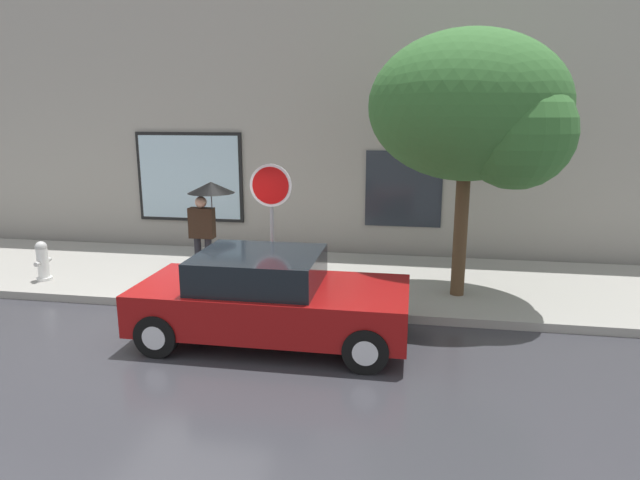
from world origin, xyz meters
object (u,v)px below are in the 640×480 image
pedestrian_with_umbrella (208,204)px  parked_car (270,298)px  street_tree (478,112)px  fire_hydrant (43,261)px  stop_sign (271,204)px

pedestrian_with_umbrella → parked_car: bearing=-52.1°
pedestrian_with_umbrella → street_tree: size_ratio=0.42×
fire_hydrant → pedestrian_with_umbrella: pedestrian_with_umbrella is taller
fire_hydrant → parked_car: bearing=-19.2°
fire_hydrant → pedestrian_with_umbrella: (3.32, 0.62, 1.15)m
pedestrian_with_umbrella → stop_sign: bearing=-28.7°
parked_car → pedestrian_with_umbrella: (-1.89, 2.43, 1.02)m
parked_car → street_tree: bearing=35.1°
stop_sign → parked_car: bearing=-76.9°
fire_hydrant → street_tree: street_tree is taller
stop_sign → fire_hydrant: bearing=177.5°
street_tree → pedestrian_with_umbrella: bearing=177.5°
stop_sign → street_tree: bearing=9.8°
parked_car → pedestrian_with_umbrella: pedestrian_with_umbrella is taller
street_tree → stop_sign: (-3.52, -0.61, -1.60)m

